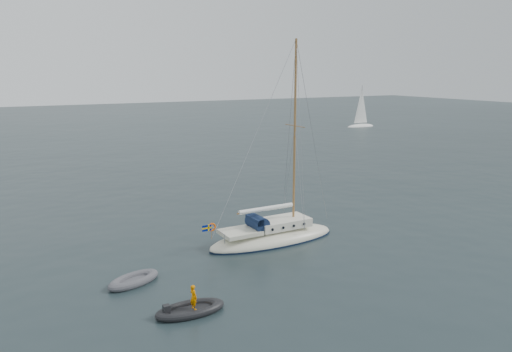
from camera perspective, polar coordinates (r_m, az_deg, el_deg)
ground at (r=31.47m, az=2.34°, el=-8.89°), size 300.00×300.00×0.00m
sailboat at (r=33.31m, az=1.93°, el=-5.79°), size 9.69×2.90×13.80m
dinghy at (r=28.07m, az=-13.81°, el=-11.49°), size 3.09×1.39×0.44m
rib at (r=24.48m, az=-7.55°, el=-14.82°), size 3.40×1.54×1.40m
distant_yacht_b at (r=103.16m, az=11.92°, el=7.59°), size 6.62×3.53×8.77m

